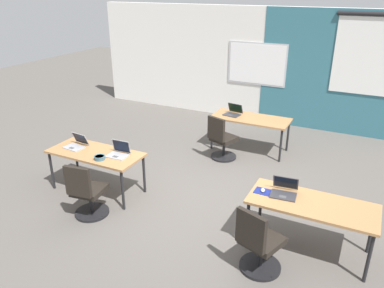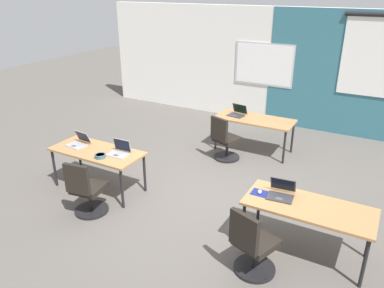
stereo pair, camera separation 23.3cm
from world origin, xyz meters
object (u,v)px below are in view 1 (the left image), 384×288
object	(u,v)px
chair_near_right_inner	(258,246)
chair_far_left	(222,141)
laptop_near_left_inner	(119,152)
laptop_far_left	(233,112)
desk_near_left	(96,155)
chair_near_left_inner	(87,195)
snack_bowl	(100,157)
desk_near_right	(312,207)
laptop_near_left_end	(76,144)
laptop_near_right_inner	(284,191)
desk_far_center	(250,120)
mouse_near_right_inner	(263,190)

from	to	relation	value
chair_near_right_inner	chair_far_left	size ratio (longest dim) A/B	1.00
laptop_near_left_inner	laptop_far_left	xyz separation A→B (m)	(0.92, 2.75, -0.00)
desk_near_left	chair_far_left	distance (m)	2.55
chair_near_left_inner	snack_bowl	size ratio (longest dim) A/B	5.18
desk_near_left	snack_bowl	size ratio (longest dim) A/B	9.01
desk_near_right	laptop_near_left_end	xyz separation A→B (m)	(-3.92, 0.02, 0.11)
snack_bowl	laptop_near_right_inner	bearing A→B (deg)	4.95
desk_near_left	laptop_near_left_inner	xyz separation A→B (m)	(0.43, 0.07, 0.11)
desk_near_left	laptop_near_left_inner	size ratio (longest dim) A/B	4.69
desk_near_left	chair_near_left_inner	xyz separation A→B (m)	(0.38, -0.69, -0.28)
desk_far_center	mouse_near_right_inner	bearing A→B (deg)	-68.53
desk_near_right	chair_near_right_inner	distance (m)	0.88
desk_far_center	chair_far_left	xyz separation A→B (m)	(-0.35, -0.68, -0.28)
desk_near_right	chair_far_left	distance (m)	3.00
laptop_far_left	chair_far_left	bearing A→B (deg)	-77.45
desk_far_center	laptop_near_right_inner	distance (m)	3.07
desk_near_left	laptop_near_right_inner	world-z (taller)	laptop_near_right_inner
desk_far_center	chair_near_left_inner	bearing A→B (deg)	-111.42
desk_near_right	desk_far_center	bearing A→B (deg)	122.01
laptop_near_right_inner	desk_far_center	bearing A→B (deg)	110.89
desk_near_right	chair_far_left	size ratio (longest dim) A/B	1.74
chair_near_right_inner	laptop_near_left_end	bearing A→B (deg)	7.52
chair_near_right_inner	chair_far_left	distance (m)	3.25
desk_near_right	mouse_near_right_inner	world-z (taller)	mouse_near_right_inner
snack_bowl	laptop_far_left	bearing A→B (deg)	69.92
laptop_near_left_end	laptop_near_left_inner	size ratio (longest dim) A/B	1.06
laptop_near_right_inner	snack_bowl	size ratio (longest dim) A/B	2.03
chair_near_right_inner	laptop_far_left	world-z (taller)	laptop_far_left
laptop_near_left_end	chair_near_right_inner	world-z (taller)	laptop_near_left_end
laptop_near_right_inner	chair_near_left_inner	world-z (taller)	laptop_near_right_inner
desk_far_center	laptop_far_left	bearing A→B (deg)	177.56
laptop_near_right_inner	mouse_near_right_inner	world-z (taller)	laptop_near_right_inner
desk_near_left	chair_near_right_inner	size ratio (longest dim) A/B	1.74
chair_near_right_inner	snack_bowl	bearing A→B (deg)	9.00
chair_far_left	snack_bowl	distance (m)	2.60
desk_far_center	laptop_near_right_inner	world-z (taller)	laptop_near_right_inner
chair_far_left	snack_bowl	xyz separation A→B (m)	(-1.14, -2.31, 0.38)
desk_near_right	laptop_near_right_inner	world-z (taller)	laptop_near_right_inner
laptop_near_left_end	mouse_near_right_inner	distance (m)	3.28
laptop_far_left	snack_bowl	world-z (taller)	laptop_far_left
desk_far_center	laptop_far_left	size ratio (longest dim) A/B	4.27
laptop_far_left	chair_far_left	world-z (taller)	laptop_far_left
laptop_far_left	desk_near_right	bearing A→B (deg)	-43.80
snack_bowl	chair_far_left	bearing A→B (deg)	63.62
desk_near_right	chair_near_left_inner	distance (m)	3.21
laptop_near_right_inner	chair_near_left_inner	size ratio (longest dim) A/B	0.39
laptop_far_left	laptop_near_right_inner	bearing A→B (deg)	-48.47
chair_far_left	laptop_near_left_inner	bearing A→B (deg)	83.15
laptop_far_left	snack_bowl	xyz separation A→B (m)	(-1.10, -3.01, -0.01)
laptop_near_left_inner	chair_near_left_inner	world-z (taller)	laptop_near_left_inner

